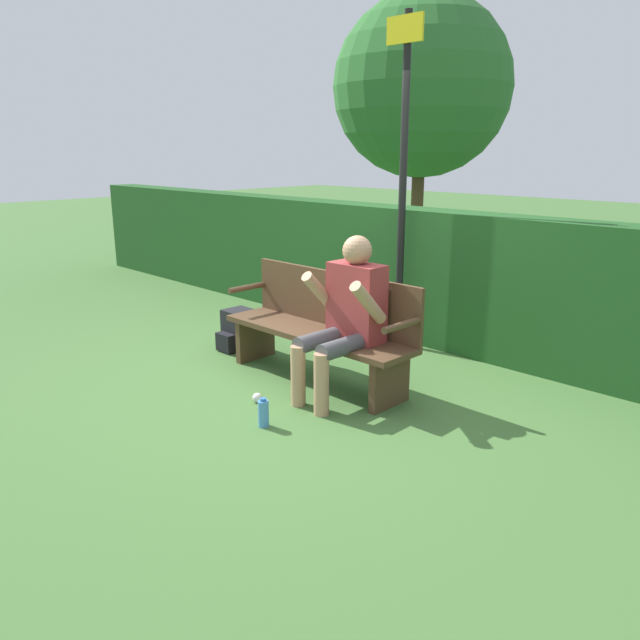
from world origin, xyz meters
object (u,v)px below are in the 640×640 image
object	(u,v)px
signpost	(403,170)
tree	(422,87)
water_bottle	(263,413)
person_seated	(347,311)
backpack	(238,331)
park_bench	(322,326)

from	to	relation	value
signpost	tree	xyz separation A→B (m)	(-2.93, 4.24, 1.15)
water_bottle	tree	distance (m)	7.72
person_seated	tree	bearing A→B (deg)	121.91
backpack	water_bottle	xyz separation A→B (m)	(1.49, -0.95, -0.08)
person_seated	water_bottle	xyz separation A→B (m)	(-0.02, -0.82, -0.58)
person_seated	signpost	xyz separation A→B (m)	(-0.52, 1.30, 0.99)
backpack	water_bottle	size ratio (longest dim) A/B	1.83
signpost	water_bottle	bearing A→B (deg)	-76.64
backpack	signpost	distance (m)	2.13
backpack	tree	bearing A→B (deg)	109.71
park_bench	water_bottle	bearing A→B (deg)	-68.33
person_seated	signpost	bearing A→B (deg)	111.90
tree	park_bench	bearing A→B (deg)	-60.55
park_bench	backpack	bearing A→B (deg)	179.87
person_seated	backpack	xyz separation A→B (m)	(-1.51, 0.13, -0.49)
park_bench	signpost	bearing A→B (deg)	96.21
signpost	tree	distance (m)	5.28
water_bottle	signpost	bearing A→B (deg)	103.36
park_bench	water_bottle	distance (m)	1.08
signpost	tree	world-z (taller)	tree
backpack	water_bottle	bearing A→B (deg)	-32.40
water_bottle	tree	bearing A→B (deg)	118.35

